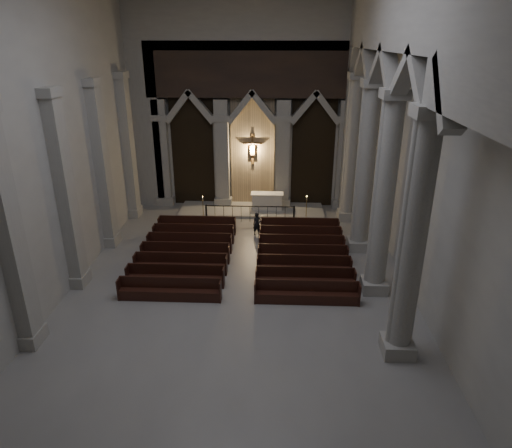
{
  "coord_description": "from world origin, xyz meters",
  "views": [
    {
      "loc": [
        1.41,
        -15.01,
        9.67
      ],
      "look_at": [
        0.6,
        3.0,
        2.26
      ],
      "focal_mm": 32.0,
      "sensor_mm": 36.0,
      "label": 1
    }
  ],
  "objects_px": {
    "pews": "(244,257)",
    "altar": "(267,201)",
    "altar_rail": "(250,211)",
    "candle_stand_right": "(306,213)",
    "candle_stand_left": "(203,213)",
    "worshipper": "(257,224)"
  },
  "relations": [
    {
      "from": "altar_rail",
      "to": "candle_stand_left",
      "type": "distance_m",
      "value": 2.72
    },
    {
      "from": "candle_stand_left",
      "to": "pews",
      "type": "xyz_separation_m",
      "value": [
        2.69,
        -5.31,
        -0.07
      ]
    },
    {
      "from": "altar_rail",
      "to": "worshipper",
      "type": "relative_size",
      "value": 4.15
    },
    {
      "from": "pews",
      "to": "candle_stand_left",
      "type": "bearing_deg",
      "value": 116.81
    },
    {
      "from": "candle_stand_right",
      "to": "worshipper",
      "type": "xyz_separation_m",
      "value": [
        -2.71,
        -2.35,
        0.22
      ]
    },
    {
      "from": "candle_stand_right",
      "to": "pews",
      "type": "relative_size",
      "value": 0.15
    },
    {
      "from": "altar_rail",
      "to": "candle_stand_right",
      "type": "height_order",
      "value": "candle_stand_right"
    },
    {
      "from": "altar",
      "to": "candle_stand_right",
      "type": "relative_size",
      "value": 1.35
    },
    {
      "from": "altar_rail",
      "to": "pews",
      "type": "bearing_deg",
      "value": -90.0
    },
    {
      "from": "altar_rail",
      "to": "worshipper",
      "type": "bearing_deg",
      "value": -75.03
    },
    {
      "from": "candle_stand_right",
      "to": "worshipper",
      "type": "distance_m",
      "value": 3.59
    },
    {
      "from": "altar",
      "to": "pews",
      "type": "bearing_deg",
      "value": -97.72
    },
    {
      "from": "pews",
      "to": "altar",
      "type": "bearing_deg",
      "value": 82.28
    },
    {
      "from": "altar_rail",
      "to": "candle_stand_right",
      "type": "xyz_separation_m",
      "value": [
        3.18,
        0.58,
        -0.27
      ]
    },
    {
      "from": "pews",
      "to": "candle_stand_right",
      "type": "bearing_deg",
      "value": 60.41
    },
    {
      "from": "worshipper",
      "to": "altar_rail",
      "type": "bearing_deg",
      "value": 84.16
    },
    {
      "from": "altar",
      "to": "worshipper",
      "type": "relative_size",
      "value": 1.58
    },
    {
      "from": "altar",
      "to": "worshipper",
      "type": "xyz_separation_m",
      "value": [
        -0.45,
        -3.55,
        -0.03
      ]
    },
    {
      "from": "pews",
      "to": "worshipper",
      "type": "xyz_separation_m",
      "value": [
        0.47,
        3.25,
        0.31
      ]
    },
    {
      "from": "altar_rail",
      "to": "candle_stand_left",
      "type": "xyz_separation_m",
      "value": [
        -2.69,
        0.29,
        -0.28
      ]
    },
    {
      "from": "altar_rail",
      "to": "candle_stand_left",
      "type": "bearing_deg",
      "value": 173.82
    },
    {
      "from": "candle_stand_left",
      "to": "pews",
      "type": "bearing_deg",
      "value": -63.19
    }
  ]
}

